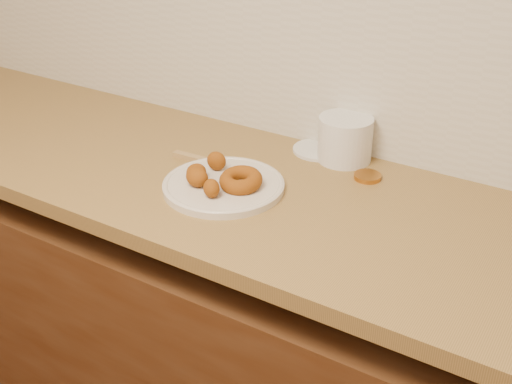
% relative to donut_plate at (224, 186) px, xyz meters
% --- Properties ---
extents(butcher_block, '(2.30, 0.62, 0.04)m').
position_rel_donut_plate_xyz_m(butcher_block, '(-0.31, 0.05, -0.03)').
color(butcher_block, olive).
rests_on(butcher_block, base_cabinet).
extents(backsplash, '(3.60, 0.02, 0.60)m').
position_rel_donut_plate_xyz_m(backsplash, '(0.34, 0.35, 0.29)').
color(backsplash, beige).
rests_on(backsplash, wall_back).
extents(donut_plate, '(0.28, 0.28, 0.02)m').
position_rel_donut_plate_xyz_m(donut_plate, '(0.00, 0.00, 0.00)').
color(donut_plate, beige).
rests_on(donut_plate, butcher_block).
extents(ring_donut, '(0.11, 0.11, 0.04)m').
position_rel_donut_plate_xyz_m(ring_donut, '(0.04, 0.01, 0.03)').
color(ring_donut, '#8B4C0E').
rests_on(ring_donut, donut_plate).
extents(fried_dough_chunks, '(0.14, 0.16, 0.05)m').
position_rel_donut_plate_xyz_m(fried_dough_chunks, '(-0.04, -0.02, 0.03)').
color(fried_dough_chunks, '#8B4C0E').
rests_on(fried_dough_chunks, donut_plate).
extents(plastic_tub, '(0.18, 0.18, 0.11)m').
position_rel_donut_plate_xyz_m(plastic_tub, '(0.17, 0.29, 0.05)').
color(plastic_tub, silver).
rests_on(plastic_tub, butcher_block).
extents(tub_lid, '(0.16, 0.16, 0.01)m').
position_rel_donut_plate_xyz_m(tub_lid, '(0.09, 0.30, -0.00)').
color(tub_lid, silver).
rests_on(tub_lid, butcher_block).
extents(brass_jar_lid, '(0.07, 0.07, 0.01)m').
position_rel_donut_plate_xyz_m(brass_jar_lid, '(0.26, 0.22, -0.00)').
color(brass_jar_lid, '#BB782D').
rests_on(brass_jar_lid, butcher_block).
extents(wooden_utensil, '(0.16, 0.02, 0.01)m').
position_rel_donut_plate_xyz_m(wooden_utensil, '(-0.13, 0.09, -0.00)').
color(wooden_utensil, '#9E7C4A').
rests_on(wooden_utensil, butcher_block).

